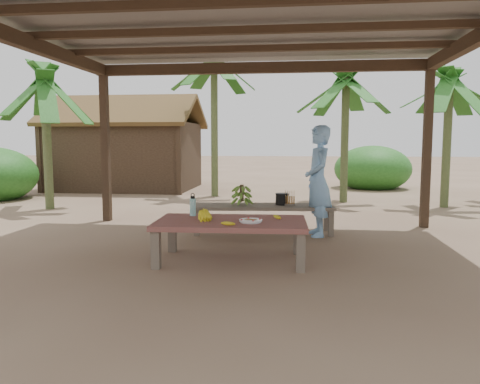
# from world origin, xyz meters

# --- Properties ---
(ground) EXTENTS (80.00, 80.00, 0.00)m
(ground) POSITION_xyz_m (0.00, 0.00, 0.00)
(ground) COLOR brown
(ground) RESTS_ON ground
(pavilion) EXTENTS (6.60, 5.60, 2.95)m
(pavilion) POSITION_xyz_m (-0.01, -0.01, 2.78)
(pavilion) COLOR black
(pavilion) RESTS_ON ground
(work_table) EXTENTS (1.84, 1.07, 0.50)m
(work_table) POSITION_xyz_m (-0.15, -0.32, 0.43)
(work_table) COLOR brown
(work_table) RESTS_ON ground
(bench) EXTENTS (2.25, 0.80, 0.45)m
(bench) POSITION_xyz_m (0.12, 1.45, 0.39)
(bench) COLOR brown
(bench) RESTS_ON ground
(ripe_banana_bunch) EXTENTS (0.27, 0.24, 0.15)m
(ripe_banana_bunch) POSITION_xyz_m (-0.51, -0.37, 0.57)
(ripe_banana_bunch) COLOR yellow
(ripe_banana_bunch) RESTS_ON work_table
(plate) EXTENTS (0.27, 0.27, 0.04)m
(plate) POSITION_xyz_m (0.10, -0.43, 0.52)
(plate) COLOR white
(plate) RESTS_ON work_table
(loose_banana_front) EXTENTS (0.18, 0.13, 0.04)m
(loose_banana_front) POSITION_xyz_m (-0.13, -0.66, 0.52)
(loose_banana_front) COLOR yellow
(loose_banana_front) RESTS_ON work_table
(loose_banana_side) EXTENTS (0.13, 0.13, 0.04)m
(loose_banana_side) POSITION_xyz_m (0.40, -0.13, 0.52)
(loose_banana_side) COLOR yellow
(loose_banana_side) RESTS_ON work_table
(water_flask) EXTENTS (0.08, 0.08, 0.29)m
(water_flask) POSITION_xyz_m (-0.68, -0.03, 0.62)
(water_flask) COLOR #3AB7B0
(water_flask) RESTS_ON work_table
(green_banana_stalk) EXTENTS (0.32, 0.32, 0.34)m
(green_banana_stalk) POSITION_xyz_m (-0.22, 1.42, 0.62)
(green_banana_stalk) COLOR #598C2D
(green_banana_stalk) RESTS_ON bench
(cooking_pot) EXTENTS (0.21, 0.21, 0.18)m
(cooking_pot) POSITION_xyz_m (0.42, 1.52, 0.54)
(cooking_pot) COLOR black
(cooking_pot) RESTS_ON bench
(skewer_rack) EXTENTS (0.19, 0.10, 0.24)m
(skewer_rack) POSITION_xyz_m (0.54, 1.43, 0.57)
(skewer_rack) COLOR #A57F47
(skewer_rack) RESTS_ON bench
(woman) EXTENTS (0.50, 0.68, 1.70)m
(woman) POSITION_xyz_m (0.96, 1.35, 0.85)
(woman) COLOR #7AAFE7
(woman) RESTS_ON ground
(hut) EXTENTS (4.40, 3.43, 2.85)m
(hut) POSITION_xyz_m (-4.50, 8.00, 1.10)
(hut) COLOR black
(hut) RESTS_ON ground
(banana_plant_ne) EXTENTS (1.80, 1.80, 2.98)m
(banana_plant_ne) POSITION_xyz_m (3.90, 4.85, 2.50)
(banana_plant_ne) COLOR #596638
(banana_plant_ne) RESTS_ON ground
(banana_plant_n) EXTENTS (1.80, 1.80, 3.13)m
(banana_plant_n) POSITION_xyz_m (1.77, 5.47, 2.64)
(banana_plant_n) COLOR #596638
(banana_plant_n) RESTS_ON ground
(banana_plant_nw) EXTENTS (1.80, 1.80, 3.80)m
(banana_plant_nw) POSITION_xyz_m (-1.49, 6.30, 3.29)
(banana_plant_nw) COLOR #596638
(banana_plant_nw) RESTS_ON ground
(banana_plant_w) EXTENTS (1.80, 1.80, 2.92)m
(banana_plant_w) POSITION_xyz_m (-4.62, 3.57, 2.44)
(banana_plant_w) COLOR #596638
(banana_plant_w) RESTS_ON ground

